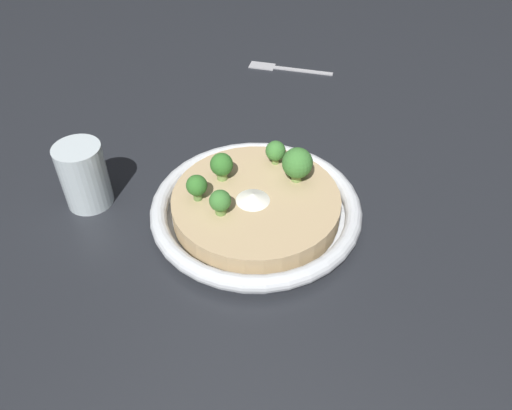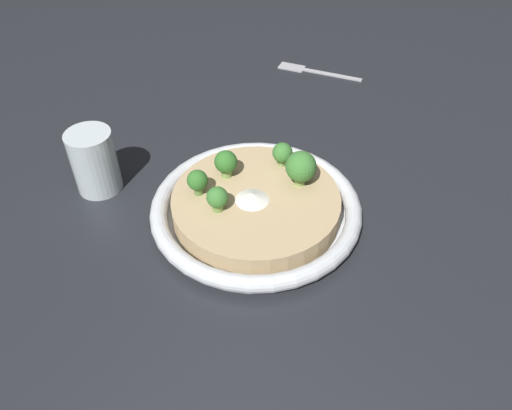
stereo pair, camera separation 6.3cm
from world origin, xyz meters
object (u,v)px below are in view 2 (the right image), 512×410
object	(u,v)px
broccoli_front_left	(282,153)
broccoli_left	(301,167)
risotto_bowl	(256,207)
broccoli_front_right	(197,181)
broccoli_front	(226,163)
fork_utensil	(311,70)
broccoli_right	(217,198)
drinking_glass	(94,161)

from	to	relation	value
broccoli_front_left	broccoli_left	bearing A→B (deg)	65.22
risotto_bowl	broccoli_front_right	distance (m)	0.08
risotto_bowl	broccoli_front	size ratio (longest dim) A/B	7.08
broccoli_front_right	fork_utensil	distance (m)	0.43
risotto_bowl	broccoli_front_right	xyz separation A→B (m)	(0.04, -0.06, 0.04)
broccoli_front_right	broccoli_left	bearing A→B (deg)	135.59
broccoli_left	broccoli_front	distance (m)	0.10
risotto_bowl	fork_utensil	size ratio (longest dim) A/B	1.69
broccoli_right	drinking_glass	bearing A→B (deg)	-79.98
broccoli_front_left	fork_utensil	size ratio (longest dim) A/B	0.21
broccoli_front_left	broccoli_front_right	size ratio (longest dim) A/B	0.96
broccoli_left	drinking_glass	distance (m)	0.28
drinking_glass	broccoli_left	bearing A→B (deg)	119.14
risotto_bowl	drinking_glass	distance (m)	0.23
fork_utensil	broccoli_front_left	bearing A→B (deg)	100.48
broccoli_right	fork_utensil	xyz separation A→B (m)	(-0.43, -0.13, -0.05)
fork_utensil	broccoli_right	bearing A→B (deg)	92.58
fork_utensil	broccoli_left	bearing A→B (deg)	104.86
risotto_bowl	fork_utensil	xyz separation A→B (m)	(-0.38, -0.16, -0.02)
broccoli_front_left	fork_utensil	xyz separation A→B (m)	(-0.31, -0.15, -0.05)
risotto_bowl	broccoli_left	bearing A→B (deg)	150.88
broccoli_front_right	fork_utensil	size ratio (longest dim) A/B	0.22
broccoli_front	drinking_glass	size ratio (longest dim) A/B	0.43
broccoli_front	broccoli_right	bearing A→B (deg)	30.35
broccoli_left	broccoli_front	size ratio (longest dim) A/B	1.25
fork_utensil	broccoli_front_right	bearing A→B (deg)	88.00
drinking_glass	risotto_bowl	bearing A→B (deg)	110.84
broccoli_front_left	fork_utensil	world-z (taller)	broccoli_front_left
risotto_bowl	broccoli_front	world-z (taller)	broccoli_front
risotto_bowl	broccoli_front_left	size ratio (longest dim) A/B	8.01
broccoli_right	broccoli_left	bearing A→B (deg)	152.44
broccoli_front_left	drinking_glass	distance (m)	0.25
broccoli_right	drinking_glass	world-z (taller)	drinking_glass
broccoli_left	broccoli_front_right	bearing A→B (deg)	-44.41
broccoli_front_left	fork_utensil	bearing A→B (deg)	-154.77
broccoli_left	broccoli_front_left	bearing A→B (deg)	-114.78
broccoli_right	broccoli_front	bearing A→B (deg)	-149.65
broccoli_front	drinking_glass	bearing A→B (deg)	-59.93
broccoli_right	broccoli_front_left	bearing A→B (deg)	174.28
broccoli_front_left	drinking_glass	world-z (taller)	drinking_glass
broccoli_front_left	drinking_glass	xyz separation A→B (m)	(0.15, -0.20, -0.01)
risotto_bowl	broccoli_right	bearing A→B (deg)	-25.71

